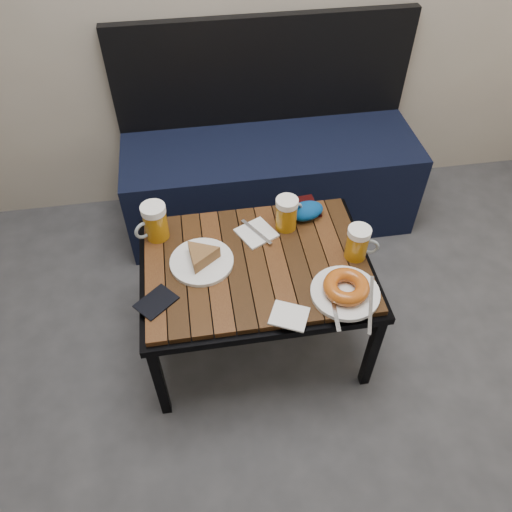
{
  "coord_description": "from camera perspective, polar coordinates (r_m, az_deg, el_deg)",
  "views": [
    {
      "loc": [
        -0.43,
        -0.2,
        1.8
      ],
      "look_at": [
        -0.24,
        1.0,
        0.5
      ],
      "focal_mm": 35.0,
      "sensor_mm": 36.0,
      "label": 1
    }
  ],
  "objects": [
    {
      "name": "bench",
      "position": [
        2.52,
        1.53,
        9.56
      ],
      "size": [
        1.4,
        0.5,
        0.95
      ],
      "color": "black",
      "rests_on": "ground"
    },
    {
      "name": "cafe_table",
      "position": [
        1.83,
        0.0,
        -1.54
      ],
      "size": [
        0.84,
        0.62,
        0.47
      ],
      "color": "black",
      "rests_on": "ground"
    },
    {
      "name": "beer_mug_left",
      "position": [
        1.88,
        -11.51,
        3.84
      ],
      "size": [
        0.14,
        0.12,
        0.15
      ],
      "rotation": [
        0.0,
        0.0,
        3.65
      ],
      "color": "#AF700E",
      "rests_on": "cafe_table"
    },
    {
      "name": "beer_mug_centre",
      "position": [
        1.89,
        3.56,
        4.9
      ],
      "size": [
        0.13,
        0.11,
        0.14
      ],
      "rotation": [
        0.0,
        0.0,
        0.53
      ],
      "color": "#AF700E",
      "rests_on": "cafe_table"
    },
    {
      "name": "beer_mug_right",
      "position": [
        1.81,
        11.58,
        1.48
      ],
      "size": [
        0.13,
        0.1,
        0.13
      ],
      "rotation": [
        0.0,
        0.0,
        -0.3
      ],
      "color": "#AF700E",
      "rests_on": "cafe_table"
    },
    {
      "name": "plate_pie",
      "position": [
        1.79,
        -6.26,
        -0.26
      ],
      "size": [
        0.23,
        0.23,
        0.06
      ],
      "color": "white",
      "rests_on": "cafe_table"
    },
    {
      "name": "plate_bagel",
      "position": [
        1.71,
        10.23,
        -3.78
      ],
      "size": [
        0.24,
        0.3,
        0.07
      ],
      "color": "white",
      "rests_on": "cafe_table"
    },
    {
      "name": "napkin_left",
      "position": [
        1.9,
        0.03,
        2.67
      ],
      "size": [
        0.17,
        0.17,
        0.01
      ],
      "rotation": [
        0.0,
        0.0,
        0.46
      ],
      "color": "white",
      "rests_on": "cafe_table"
    },
    {
      "name": "napkin_right",
      "position": [
        1.64,
        3.82,
        -6.86
      ],
      "size": [
        0.15,
        0.14,
        0.01
      ],
      "rotation": [
        0.0,
        0.0,
        -0.45
      ],
      "color": "white",
      "rests_on": "cafe_table"
    },
    {
      "name": "passport_navy",
      "position": [
        1.71,
        -11.33,
        -5.18
      ],
      "size": [
        0.16,
        0.15,
        0.01
      ],
      "primitive_type": "cube",
      "rotation": [
        0.0,
        0.0,
        -0.87
      ],
      "color": "black",
      "rests_on": "cafe_table"
    },
    {
      "name": "passport_burgundy",
      "position": [
        2.02,
        5.65,
        5.58
      ],
      "size": [
        0.11,
        0.14,
        0.01
      ],
      "primitive_type": "cube",
      "rotation": [
        0.0,
        0.0,
        0.08
      ],
      "color": "black",
      "rests_on": "cafe_table"
    },
    {
      "name": "knit_pouch",
      "position": [
        1.96,
        5.74,
        5.14
      ],
      "size": [
        0.16,
        0.13,
        0.06
      ],
      "primitive_type": "ellipsoid",
      "rotation": [
        0.0,
        0.0,
        0.26
      ],
      "color": "navy",
      "rests_on": "cafe_table"
    }
  ]
}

